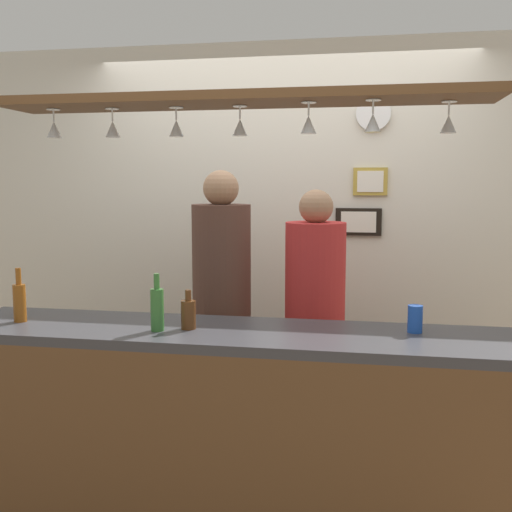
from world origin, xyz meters
The scene contains 20 objects.
ground_plane centered at (0.00, 0.00, 0.00)m, with size 8.00×8.00×0.00m, color olive.
back_wall centered at (0.00, 1.10, 1.30)m, with size 4.40×0.06×2.60m, color silver.
bar_counter centered at (0.00, -0.50, 0.68)m, with size 2.70×0.55×1.01m.
overhead_glass_rack centered at (0.00, -0.30, 2.04)m, with size 2.20×0.36×0.04m, color brown.
hanging_wineglass_far_left centered at (-0.89, -0.31, 1.92)m, with size 0.07×0.07×0.13m.
hanging_wineglass_left centered at (-0.61, -0.28, 1.92)m, with size 0.07×0.07×0.13m.
hanging_wineglass_center_left centered at (-0.30, -0.27, 1.92)m, with size 0.07×0.07×0.13m.
hanging_wineglass_center centered at (-0.01, -0.26, 1.92)m, with size 0.07×0.07×0.13m.
hanging_wineglass_center_right centered at (0.31, -0.34, 1.92)m, with size 0.07×0.07×0.13m.
hanging_wineglass_right centered at (0.58, -0.36, 1.92)m, with size 0.07×0.07×0.13m.
hanging_wineglass_far_right centered at (0.89, -0.25, 1.92)m, with size 0.07×0.07×0.13m.
person_left_brown_shirt centered at (-0.26, 0.40, 1.06)m, with size 0.34×0.34×1.74m.
person_right_red_shirt centered at (0.28, 0.40, 0.98)m, with size 0.34×0.34×1.64m.
bottle_beer_green_import centered at (-0.35, -0.43, 1.11)m, with size 0.06×0.06×0.26m.
bottle_beer_brown_stubby centered at (-0.23, -0.37, 1.08)m, with size 0.07×0.07×0.18m.
bottle_beer_amber_tall centered at (-1.06, -0.38, 1.11)m, with size 0.06×0.06×0.26m.
drink_can centered at (0.78, -0.25, 1.07)m, with size 0.07×0.07×0.12m, color #1E4CB2.
picture_frame_upper_small centered at (0.58, 1.06, 1.68)m, with size 0.22×0.02×0.18m.
picture_frame_lower_pair centered at (0.51, 1.06, 1.42)m, with size 0.30×0.02×0.18m.
wall_clock centered at (0.59, 1.05, 2.11)m, with size 0.22×0.22×0.03m, color white.
Camera 1 is at (0.56, -2.93, 1.67)m, focal length 41.97 mm.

